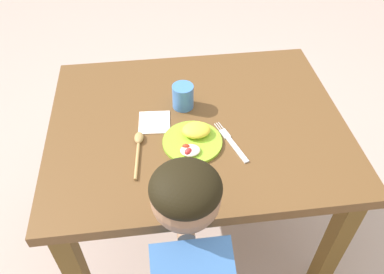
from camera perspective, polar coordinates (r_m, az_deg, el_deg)
ground_plane at (r=2.03m, az=0.55°, el=-13.62°), size 8.00×8.00×0.00m
dining_table at (r=1.52m, az=0.71°, el=-0.66°), size 1.10×0.87×0.76m
plate at (r=1.35m, az=0.20°, el=-0.28°), size 0.21×0.21×0.05m
fork at (r=1.36m, az=5.97°, el=-0.92°), size 0.09×0.21×0.01m
spoon at (r=1.35m, az=-7.95°, el=-1.32°), size 0.04×0.22×0.02m
drinking_cup at (r=1.48m, az=-1.35°, el=6.02°), size 0.08×0.08×0.10m
napkin at (r=1.44m, az=-5.58°, el=2.18°), size 0.12×0.13×0.00m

